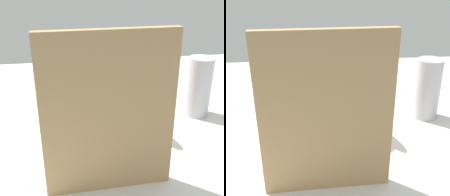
{
  "view_description": "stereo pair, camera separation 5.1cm",
  "coord_description": "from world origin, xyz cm",
  "views": [
    {
      "loc": [
        14.13,
        81.9,
        46.65
      ],
      "look_at": [
        1.28,
        0.69,
        9.59
      ],
      "focal_mm": 47.78,
      "sensor_mm": 36.0,
      "label": 1
    },
    {
      "loc": [
        9.11,
        82.54,
        46.65
      ],
      "look_at": [
        1.28,
        0.69,
        9.59
      ],
      "focal_mm": 47.78,
      "sensor_mm": 36.0,
      "label": 2
    }
  ],
  "objects": [
    {
      "name": "orange_front_left",
      "position": [
        5.85,
        1.6,
        9.0
      ],
      "size": [
        6.82,
        6.82,
        6.82
      ],
      "primitive_type": "sphere",
      "color": "orange",
      "rests_on": "fruit_bowl"
    },
    {
      "name": "fruit_bowl",
      "position": [
        1.28,
        0.69,
        2.79
      ],
      "size": [
        23.19,
        23.19,
        5.59
      ],
      "primitive_type": "cylinder",
      "color": "beige",
      "rests_on": "ground_plane"
    },
    {
      "name": "banana_bunch",
      "position": [
        -1.81,
        1.56,
        10.89
      ],
      "size": [
        11.28,
        18.16,
        10.6
      ],
      "color": "yellow",
      "rests_on": "fruit_bowl"
    },
    {
      "name": "orange_front_right",
      "position": [
        1.35,
        4.83,
        9.0
      ],
      "size": [
        6.82,
        6.82,
        6.82
      ],
      "primitive_type": "sphere",
      "color": "orange",
      "rests_on": "fruit_bowl"
    },
    {
      "name": "cutting_board",
      "position": [
        6.23,
        28.3,
        18.0
      ],
      "size": [
        28.04,
        2.7,
        36.0
      ],
      "primitive_type": "cube",
      "rotation": [
        0.0,
        0.0,
        0.03
      ],
      "color": "tan",
      "rests_on": "ground_plane"
    },
    {
      "name": "thermos_tumbler",
      "position": [
        -28.07,
        -3.09,
        9.89
      ],
      "size": [
        8.19,
        8.19,
        19.79
      ],
      "primitive_type": "cylinder",
      "color": "#BABBC5",
      "rests_on": "ground_plane"
    },
    {
      "name": "ground_plane",
      "position": [
        0.0,
        0.0,
        -1.5
      ],
      "size": [
        180.0,
        140.0,
        3.0
      ],
      "primitive_type": "cube",
      "color": "silver"
    },
    {
      "name": "orange_center",
      "position": [
        -4.52,
        -0.51,
        9.0
      ],
      "size": [
        6.82,
        6.82,
        6.82
      ],
      "primitive_type": "sphere",
      "color": "orange",
      "rests_on": "fruit_bowl"
    },
    {
      "name": "orange_back_left",
      "position": [
        1.76,
        -5.24,
        9.0
      ],
      "size": [
        6.82,
        6.82,
        6.82
      ],
      "primitive_type": "sphere",
      "color": "orange",
      "rests_on": "fruit_bowl"
    }
  ]
}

